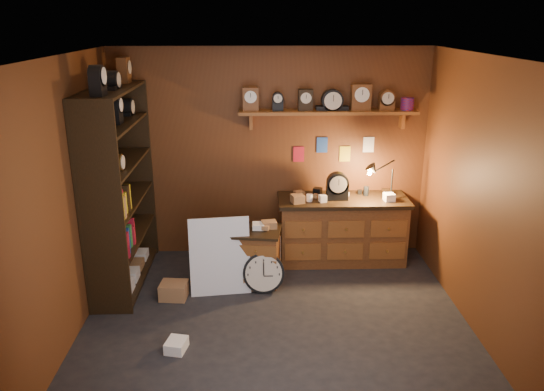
{
  "coord_description": "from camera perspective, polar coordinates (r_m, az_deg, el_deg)",
  "views": [
    {
      "loc": [
        -0.19,
        -4.85,
        3.02
      ],
      "look_at": [
        -0.03,
        0.35,
        1.27
      ],
      "focal_mm": 35.0,
      "sensor_mm": 36.0,
      "label": 1
    }
  ],
  "objects": [
    {
      "name": "floor_box_c",
      "position": [
        6.31,
        -2.22,
        -9.18
      ],
      "size": [
        0.26,
        0.23,
        0.17
      ],
      "primitive_type": "cube",
      "rotation": [
        0.0,
        0.0,
        0.2
      ],
      "color": "#9C6D44",
      "rests_on": "ground"
    },
    {
      "name": "floor_box_b",
      "position": [
        5.33,
        -10.25,
        -15.58
      ],
      "size": [
        0.22,
        0.25,
        0.11
      ],
      "primitive_type": "cube",
      "rotation": [
        0.0,
        0.0,
        -0.22
      ],
      "color": "white",
      "rests_on": "ground"
    },
    {
      "name": "workbench",
      "position": [
        6.9,
        7.55,
        -3.26
      ],
      "size": [
        1.65,
        0.66,
        1.36
      ],
      "color": "brown",
      "rests_on": "ground"
    },
    {
      "name": "shelving_unit",
      "position": [
        6.3,
        -16.43,
        1.49
      ],
      "size": [
        0.47,
        1.6,
        2.58
      ],
      "color": "black",
      "rests_on": "ground"
    },
    {
      "name": "white_panel",
      "position": [
        6.3,
        -5.5,
        -10.2
      ],
      "size": [
        0.7,
        0.27,
        0.91
      ],
      "primitive_type": "cube",
      "rotation": [
        -0.17,
        0.0,
        0.12
      ],
      "color": "silver",
      "rests_on": "ground"
    },
    {
      "name": "low_cabinet",
      "position": [
        6.33,
        -1.77,
        -6.24
      ],
      "size": [
        0.65,
        0.57,
        0.75
      ],
      "rotation": [
        0.0,
        0.0,
        -0.14
      ],
      "color": "brown",
      "rests_on": "ground"
    },
    {
      "name": "floor_box_a",
      "position": [
        6.19,
        -10.52,
        -10.01
      ],
      "size": [
        0.32,
        0.28,
        0.18
      ],
      "primitive_type": "cube",
      "rotation": [
        0.0,
        0.0,
        -0.1
      ],
      "color": "#9C6D44",
      "rests_on": "ground"
    },
    {
      "name": "big_round_clock",
      "position": [
        6.16,
        -0.91,
        -8.32
      ],
      "size": [
        0.48,
        0.16,
        0.48
      ],
      "color": "black",
      "rests_on": "ground"
    },
    {
      "name": "room_shell",
      "position": [
        5.13,
        0.91,
        3.87
      ],
      "size": [
        4.02,
        3.62,
        2.71
      ],
      "color": "#592F15",
      "rests_on": "ground"
    },
    {
      "name": "mini_fridge",
      "position": [
        6.45,
        -1.55,
        -6.96
      ],
      "size": [
        0.57,
        0.59,
        0.49
      ],
      "rotation": [
        0.0,
        0.0,
        -0.26
      ],
      "color": "silver",
      "rests_on": "ground"
    },
    {
      "name": "floor",
      "position": [
        5.71,
        0.41,
        -13.35
      ],
      "size": [
        4.0,
        4.0,
        0.0
      ],
      "primitive_type": "plane",
      "color": "black",
      "rests_on": "ground"
    }
  ]
}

